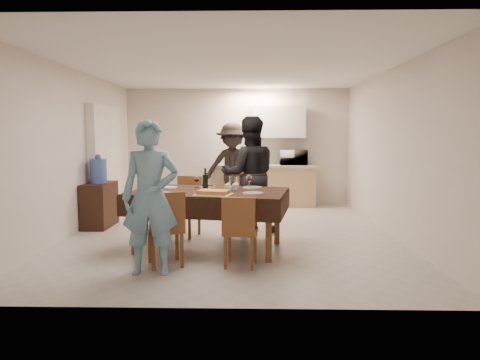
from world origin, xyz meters
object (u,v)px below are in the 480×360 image
(dining_table, at_px, (209,193))
(wine_bottle, at_px, (205,179))
(console, at_px, (100,205))
(person_far, at_px, (249,175))
(savoury_tart, at_px, (214,192))
(water_pitcher, at_px, (234,184))
(water_jug, at_px, (98,171))
(person_near, at_px, (150,197))
(person_kitchen, at_px, (232,167))
(microwave, at_px, (293,157))

(dining_table, distance_m, wine_bottle, 0.20)
(console, relative_size, person_far, 0.44)
(savoury_tart, bearing_deg, water_pitcher, 52.85)
(water_jug, xyz_separation_m, person_far, (2.55, -0.35, -0.03))
(person_near, height_order, person_kitchen, person_kitchen)
(wine_bottle, bearing_deg, person_kitchen, 85.62)
(person_near, xyz_separation_m, person_kitchen, (0.74, 4.25, 0.04))
(water_pitcher, distance_m, person_near, 1.35)
(console, bearing_deg, water_pitcher, -31.69)
(water_pitcher, xyz_separation_m, person_near, (-0.90, -1.00, -0.04))
(wine_bottle, height_order, person_far, person_far)
(water_jug, bearing_deg, savoury_tart, -40.29)
(dining_table, height_order, console, dining_table)
(dining_table, bearing_deg, water_jug, 155.11)
(person_kitchen, bearing_deg, wine_bottle, -94.38)
(savoury_tart, height_order, person_near, person_near)
(dining_table, height_order, person_kitchen, person_kitchen)
(console, height_order, savoury_tart, savoury_tart)
(wine_bottle, height_order, water_pitcher, wine_bottle)
(person_near, height_order, person_far, person_far)
(microwave, relative_size, person_far, 0.32)
(water_jug, bearing_deg, person_near, -59.34)
(microwave, bearing_deg, console, 32.56)
(water_pitcher, xyz_separation_m, microwave, (1.16, 3.70, 0.16))
(dining_table, bearing_deg, person_near, -107.53)
(savoury_tart, bearing_deg, dining_table, 104.74)
(water_jug, distance_m, person_far, 2.58)
(wine_bottle, bearing_deg, person_far, 59.04)
(person_near, bearing_deg, wine_bottle, 61.65)
(microwave, distance_m, person_near, 5.14)
(console, distance_m, wine_bottle, 2.45)
(water_jug, height_order, wine_bottle, water_jug)
(water_jug, distance_m, person_near, 2.85)
(savoury_tart, bearing_deg, person_kitchen, 88.54)
(water_pitcher, bearing_deg, person_far, 79.70)
(water_jug, bearing_deg, microwave, 32.56)
(dining_table, distance_m, water_jug, 2.45)
(microwave, xyz_separation_m, person_kitchen, (-1.32, -0.45, -0.17))
(water_jug, relative_size, savoury_tart, 0.92)
(console, height_order, person_kitchen, person_kitchen)
(dining_table, xyz_separation_m, person_kitchen, (0.19, 3.20, 0.13))
(dining_table, relative_size, water_pitcher, 10.98)
(savoury_tart, xyz_separation_m, person_near, (-0.65, -0.67, 0.03))
(console, height_order, water_jug, water_jug)
(console, xyz_separation_m, wine_bottle, (1.95, -1.35, 0.58))
(console, relative_size, person_kitchen, 0.45)
(water_pitcher, relative_size, person_near, 0.12)
(microwave, relative_size, person_near, 0.34)
(person_near, bearing_deg, microwave, 62.38)
(microwave, relative_size, person_kitchen, 0.33)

